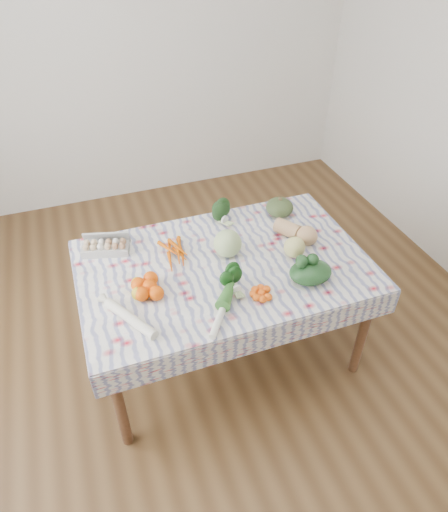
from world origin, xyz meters
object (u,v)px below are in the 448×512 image
Objects in this scene: dining_table at (224,275)px; egg_carton at (105,248)px; grapefruit at (295,247)px; kabocha_squash at (280,207)px; cabbage at (228,243)px; butternut_squash at (297,230)px.

dining_table is 5.82× the size of egg_carton.
grapefruit reaches higher than dining_table.
cabbage reaches higher than kabocha_squash.
dining_table is at bearing -145.53° from kabocha_squash.
butternut_squash is (-0.02, -0.28, 0.00)m from kabocha_squash.
egg_carton is at bearing 135.15° from butternut_squash.
egg_carton is 1.16m from butternut_squash.
butternut_squash reaches higher than dining_table.
kabocha_squash reaches higher than egg_carton.
butternut_squash reaches higher than egg_carton.
cabbage is at bearing 148.35° from butternut_squash.
dining_table is 0.44m from grapefruit.
grapefruit is (0.36, -0.14, -0.02)m from cabbage.
butternut_squash reaches higher than kabocha_squash.
butternut_squash is at bearing -93.17° from kabocha_squash.
kabocha_squash is at bearing 76.30° from grapefruit.
butternut_squash and grapefruit have the same top height.
dining_table is 0.53m from butternut_squash.
egg_carton is at bearing 158.97° from grapefruit.
dining_table is 12.66× the size of grapefruit.
cabbage is (0.05, 0.07, 0.17)m from dining_table.
grapefruit is at bearing -9.42° from dining_table.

